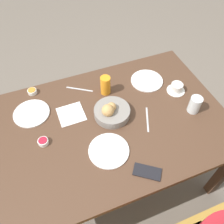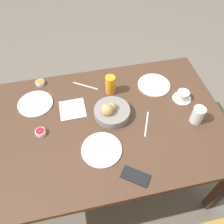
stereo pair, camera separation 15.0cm
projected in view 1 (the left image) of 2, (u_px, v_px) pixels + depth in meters
name	position (u px, v px, depth m)	size (l,w,h in m)	color
ground_plane	(107.00, 172.00, 2.04)	(10.00, 10.00, 0.00)	#6B6056
dining_table	(106.00, 130.00, 1.55)	(1.54, 0.99, 0.71)	#4C3323
bread_basket	(111.00, 112.00, 1.50)	(0.23, 0.23, 0.12)	gray
plate_near_left	(147.00, 81.00, 1.72)	(0.23, 0.23, 0.01)	white
plate_near_right	(32.00, 113.00, 1.53)	(0.23, 0.23, 0.01)	white
plate_far_center	(109.00, 151.00, 1.36)	(0.23, 0.23, 0.01)	white
juice_glass	(105.00, 85.00, 1.60)	(0.07, 0.07, 0.13)	orange
water_tumbler	(195.00, 105.00, 1.51)	(0.08, 0.08, 0.11)	silver
coffee_cup	(176.00, 88.00, 1.64)	(0.12, 0.12, 0.06)	white
jam_bowl_berry	(43.00, 142.00, 1.38)	(0.06, 0.06, 0.03)	white
jam_bowl_honey	(32.00, 91.00, 1.64)	(0.06, 0.06, 0.03)	white
fork_silver	(80.00, 89.00, 1.67)	(0.17, 0.12, 0.00)	#B7B7BC
knife_silver	(147.00, 119.00, 1.50)	(0.09, 0.18, 0.00)	#B7B7BC
napkin	(71.00, 114.00, 1.53)	(0.17, 0.17, 0.00)	white
cell_phone	(147.00, 172.00, 1.28)	(0.16, 0.15, 0.01)	black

